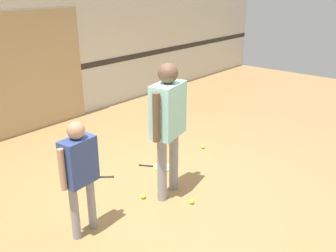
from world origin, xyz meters
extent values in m
plane|color=#A87F4C|center=(0.00, 0.00, 0.00)|extent=(16.00, 16.00, 0.00)
cube|color=beige|center=(0.00, 3.41, 1.60)|extent=(16.00, 0.06, 3.20)
cube|color=#2D2823|center=(0.00, 3.38, 1.02)|extent=(16.00, 0.01, 0.12)
cube|color=tan|center=(-0.24, 3.35, 1.11)|extent=(2.88, 0.05, 2.23)
cylinder|color=gray|center=(-0.24, -0.16, 0.43)|extent=(0.12, 0.12, 0.85)
cylinder|color=gray|center=(0.08, -0.09, 0.43)|extent=(0.12, 0.12, 0.85)
cube|color=#99D8D1|center=(-0.08, -0.12, 1.19)|extent=(0.54, 0.37, 0.68)
sphere|color=brown|center=(-0.08, -0.12, 1.65)|extent=(0.25, 0.25, 0.25)
cylinder|color=brown|center=(-0.37, -0.19, 1.18)|extent=(0.09, 0.09, 0.60)
cylinder|color=brown|center=(0.21, -0.06, 1.18)|extent=(0.09, 0.09, 0.60)
cylinder|color=gray|center=(-1.45, 0.04, 0.32)|extent=(0.09, 0.09, 0.65)
cylinder|color=gray|center=(-1.21, 0.06, 0.32)|extent=(0.09, 0.09, 0.65)
cube|color=#334784|center=(-1.33, 0.05, 0.90)|extent=(0.39, 0.24, 0.51)
sphere|color=tan|center=(-1.33, 0.05, 1.25)|extent=(0.19, 0.19, 0.19)
cylinder|color=tan|center=(-1.55, 0.03, 0.90)|extent=(0.07, 0.07, 0.46)
cylinder|color=tan|center=(-1.11, 0.07, 0.90)|extent=(0.07, 0.07, 0.46)
torus|color=red|center=(-0.49, 1.02, 0.01)|extent=(0.37, 0.37, 0.02)
cylinder|color=silver|center=(-0.49, 1.02, 0.01)|extent=(0.22, 0.22, 0.01)
cylinder|color=black|center=(-0.34, 0.86, 0.01)|extent=(0.16, 0.17, 0.02)
sphere|color=black|center=(-0.26, 0.78, 0.01)|extent=(0.03, 0.03, 0.03)
torus|color=#C6D838|center=(0.44, 0.43, 0.01)|extent=(0.40, 0.40, 0.02)
cylinder|color=silver|center=(0.44, 0.43, 0.01)|extent=(0.25, 0.25, 0.01)
cylinder|color=black|center=(0.31, 0.64, 0.01)|extent=(0.13, 0.21, 0.02)
sphere|color=black|center=(0.25, 0.74, 0.01)|extent=(0.03, 0.03, 0.03)
sphere|color=#CCE038|center=(-0.08, -0.52, 0.03)|extent=(0.07, 0.07, 0.07)
sphere|color=#CCE038|center=(-0.53, 1.19, 0.03)|extent=(0.07, 0.07, 0.07)
sphere|color=#CCE038|center=(-0.39, 0.04, 0.03)|extent=(0.07, 0.07, 0.07)
sphere|color=#CCE038|center=(1.42, 0.37, 0.03)|extent=(0.07, 0.07, 0.07)
camera|label=1|loc=(-3.43, -2.97, 2.67)|focal=40.00mm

